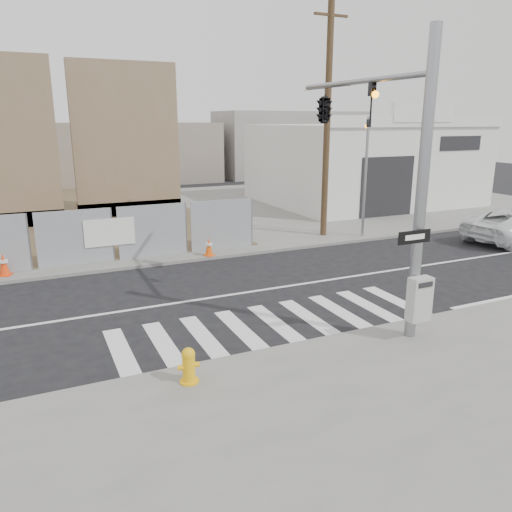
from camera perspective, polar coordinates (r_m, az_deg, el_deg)
name	(u,v)px	position (r m, az deg, el deg)	size (l,w,h in m)	color
ground	(238,294)	(15.39, -2.04, -4.34)	(100.00, 100.00, 0.00)	black
sidewalk_far	(141,216)	(28.42, -13.03, 4.50)	(50.00, 20.00, 0.12)	slate
signal_pole	(352,135)	(13.92, 10.95, 13.43)	(0.96, 5.87, 7.00)	gray
far_signal_pole	(366,160)	(22.60, 12.50, 10.63)	(0.16, 0.20, 5.60)	gray
concrete_wall_right	(127,155)	(28.00, -14.49, 11.11)	(5.50, 1.30, 8.00)	brown
auto_shop	(362,163)	(32.93, 12.06, 10.32)	(12.00, 10.20, 5.95)	silver
utility_pole_right	(327,119)	(22.42, 8.15, 15.20)	(1.60, 0.28, 10.00)	#4C3A23
fire_hydrant	(189,365)	(10.15, -7.70, -12.28)	(0.49, 0.49, 0.74)	#F3B10D
traffic_cone_c	(4,265)	(18.69, -26.88, -0.89)	(0.51, 0.51, 0.77)	#F53C0C
traffic_cone_d	(209,247)	(19.23, -5.41, 1.03)	(0.47, 0.47, 0.70)	#F0540C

